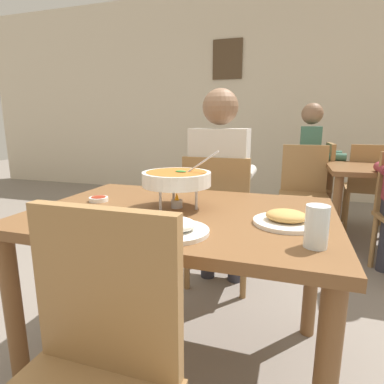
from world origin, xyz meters
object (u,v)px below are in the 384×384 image
at_px(chair_bg_right, 370,183).
at_px(chair_bg_corner, 303,187).
at_px(curry_bowl, 177,179).
at_px(patron_bg_left, 313,157).
at_px(dining_table_main, 182,234).
at_px(appetizer_plate, 286,219).
at_px(chair_bg_left, 317,180).
at_px(chair_diner_main, 219,215).
at_px(chair_viewer_empty, 84,375).
at_px(sauce_dish, 99,199).
at_px(diner_main, 220,179).
at_px(drink_glass, 316,229).
at_px(rice_plate, 174,228).

height_order(chair_bg_right, chair_bg_corner, same).
distance_m(curry_bowl, patron_bg_left, 2.45).
bearing_deg(dining_table_main, appetizer_plate, -8.11).
bearing_deg(appetizer_plate, curry_bowl, 168.14).
bearing_deg(chair_bg_left, patron_bg_left, 142.93).
distance_m(chair_diner_main, chair_viewer_empty, 1.42).
bearing_deg(sauce_dish, diner_main, 59.11).
bearing_deg(dining_table_main, sauce_dish, 175.55).
relative_size(chair_viewer_empty, sauce_dish, 10.00).
bearing_deg(patron_bg_left, drink_glass, -92.61).
xyz_separation_m(dining_table_main, diner_main, (0.00, 0.76, 0.12)).
height_order(dining_table_main, chair_diner_main, chair_diner_main).
relative_size(chair_viewer_empty, appetizer_plate, 3.75).
height_order(diner_main, rice_plate, diner_main).
distance_m(chair_viewer_empty, chair_bg_corner, 2.63).
bearing_deg(curry_bowl, chair_bg_right, 61.53).
distance_m(rice_plate, sauce_dish, 0.60).
height_order(chair_viewer_empty, drink_glass, chair_viewer_empty).
bearing_deg(sauce_dish, appetizer_plate, -6.29).
bearing_deg(dining_table_main, chair_viewer_empty, -90.00).
distance_m(chair_viewer_empty, appetizer_plate, 0.81).
xyz_separation_m(rice_plate, appetizer_plate, (0.36, 0.22, 0.00)).
distance_m(chair_bg_right, chair_bg_corner, 0.77).
relative_size(dining_table_main, chair_diner_main, 1.41).
relative_size(dining_table_main, appetizer_plate, 5.28).
bearing_deg(chair_viewer_empty, diner_main, 90.00).
relative_size(appetizer_plate, chair_bg_corner, 0.27).
bearing_deg(chair_diner_main, appetizer_plate, -61.19).
bearing_deg(dining_table_main, diner_main, 90.00).
relative_size(rice_plate, appetizer_plate, 1.00).
bearing_deg(diner_main, appetizer_plate, -62.17).
bearing_deg(chair_bg_right, chair_bg_corner, -146.28).
height_order(sauce_dish, chair_bg_left, chair_bg_left).
bearing_deg(chair_bg_left, appetizer_plate, -96.41).
distance_m(chair_diner_main, diner_main, 0.24).
distance_m(appetizer_plate, chair_bg_right, 2.50).
bearing_deg(chair_diner_main, chair_viewer_empty, -90.00).
bearing_deg(sauce_dish, chair_bg_corner, 61.79).
height_order(dining_table_main, rice_plate, rice_plate).
xyz_separation_m(rice_plate, chair_bg_corner, (0.48, 2.16, -0.25)).
bearing_deg(patron_bg_left, chair_viewer_empty, -101.81).
height_order(curry_bowl, drink_glass, curry_bowl).
height_order(sauce_dish, patron_bg_left, patron_bg_left).
xyz_separation_m(sauce_dish, chair_bg_right, (1.63, 2.27, -0.24)).
relative_size(sauce_dish, chair_bg_left, 0.10).
xyz_separation_m(chair_diner_main, patron_bg_left, (0.64, 1.66, 0.24)).
relative_size(chair_bg_left, chair_bg_right, 1.00).
height_order(appetizer_plate, chair_bg_corner, chair_bg_corner).
height_order(curry_bowl, patron_bg_left, patron_bg_left).
relative_size(dining_table_main, drink_glass, 9.75).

